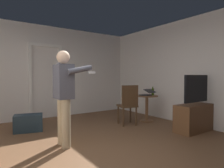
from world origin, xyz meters
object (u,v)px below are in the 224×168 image
(laptop, at_px, (147,93))
(wooden_chair, at_px, (128,103))
(person_blue_shirt, at_px, (64,92))
(side_table, at_px, (147,104))
(suitcase_dark, at_px, (28,123))
(tv_flatscreen, at_px, (198,114))
(bottle_on_table, at_px, (153,92))

(laptop, relative_size, wooden_chair, 0.38)
(person_blue_shirt, bearing_deg, laptop, 10.24)
(side_table, relative_size, suitcase_dark, 1.20)
(laptop, distance_m, wooden_chair, 0.68)
(tv_flatscreen, distance_m, laptop, 1.33)
(wooden_chair, relative_size, suitcase_dark, 1.70)
(bottle_on_table, height_order, wooden_chair, wooden_chair)
(side_table, xyz_separation_m, laptop, (-0.02, -0.04, 0.28))
(tv_flatscreen, height_order, suitcase_dark, tv_flatscreen)
(wooden_chair, height_order, suitcase_dark, wooden_chair)
(bottle_on_table, height_order, person_blue_shirt, person_blue_shirt)
(person_blue_shirt, bearing_deg, wooden_chair, 13.96)
(laptop, height_order, suitcase_dark, laptop)
(laptop, bearing_deg, bottle_on_table, -12.96)
(side_table, height_order, bottle_on_table, bottle_on_table)
(suitcase_dark, bearing_deg, person_blue_shirt, -60.80)
(wooden_chair, bearing_deg, suitcase_dark, 158.55)
(side_table, xyz_separation_m, suitcase_dark, (-2.81, 0.80, -0.28))
(wooden_chair, bearing_deg, laptop, -0.50)
(person_blue_shirt, height_order, suitcase_dark, person_blue_shirt)
(suitcase_dark, bearing_deg, wooden_chair, -6.37)
(laptop, relative_size, person_blue_shirt, 0.23)
(bottle_on_table, bearing_deg, suitcase_dark, 163.33)
(wooden_chair, height_order, person_blue_shirt, person_blue_shirt)
(tv_flatscreen, bearing_deg, suitcase_dark, 146.57)
(side_table, relative_size, person_blue_shirt, 0.43)
(bottle_on_table, xyz_separation_m, wooden_chair, (-0.81, 0.04, -0.25))
(tv_flatscreen, xyz_separation_m, person_blue_shirt, (-2.80, 0.77, 0.58))
(side_table, bearing_deg, wooden_chair, -176.85)
(person_blue_shirt, bearing_deg, tv_flatscreen, -15.46)
(laptop, bearing_deg, suitcase_dark, 163.12)
(laptop, height_order, person_blue_shirt, person_blue_shirt)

